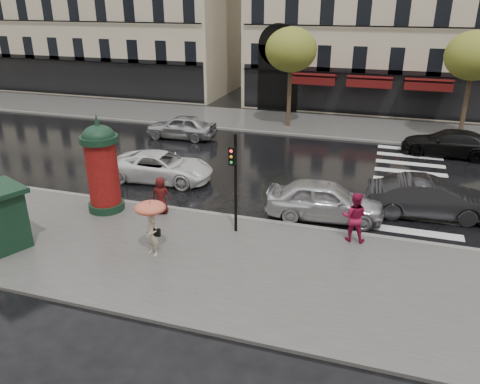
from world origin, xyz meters
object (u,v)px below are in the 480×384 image
(car_black, at_px, (448,143))
(car_darkgrey, at_px, (429,198))
(car_far_silver, at_px, (181,127))
(car_silver, at_px, (325,200))
(woman_umbrella, at_px, (151,220))
(newsstand, at_px, (0,216))
(woman_red, at_px, (354,217))
(man_burgundy, at_px, (161,195))
(car_white, at_px, (161,167))
(morris_column, at_px, (102,165))
(traffic_light, at_px, (235,175))

(car_black, bearing_deg, car_darkgrey, -5.50)
(car_far_silver, bearing_deg, car_silver, 46.86)
(woman_umbrella, distance_m, newsstand, 5.45)
(woman_red, xyz_separation_m, car_black, (4.23, 12.20, -0.32))
(man_burgundy, height_order, car_white, man_burgundy)
(newsstand, distance_m, car_white, 8.21)
(car_white, relative_size, car_black, 1.01)
(woman_red, height_order, morris_column, morris_column)
(car_silver, xyz_separation_m, car_far_silver, (-10.39, 8.99, -0.05))
(traffic_light, relative_size, car_white, 0.75)
(morris_column, xyz_separation_m, car_black, (14.33, 12.57, -1.34))
(car_darkgrey, xyz_separation_m, car_black, (1.50, 8.91, -0.07))
(man_burgundy, height_order, newsstand, newsstand)
(traffic_light, distance_m, car_silver, 4.23)
(woman_umbrella, xyz_separation_m, man_burgundy, (-1.25, 3.14, -0.55))
(man_burgundy, bearing_deg, traffic_light, 158.72)
(newsstand, xyz_separation_m, car_darkgrey, (14.54, 7.50, -0.48))
(woman_umbrella, height_order, morris_column, morris_column)
(car_darkgrey, bearing_deg, car_black, -15.77)
(morris_column, xyz_separation_m, newsstand, (-1.71, -3.84, -0.80))
(woman_umbrella, bearing_deg, morris_column, 142.65)
(woman_red, height_order, newsstand, newsstand)
(woman_red, bearing_deg, woman_umbrella, 25.94)
(car_white, bearing_deg, woman_red, -114.34)
(car_far_silver, bearing_deg, woman_umbrella, 18.24)
(man_burgundy, relative_size, newsstand, 0.67)
(car_silver, bearing_deg, man_burgundy, 100.19)
(woman_red, distance_m, car_black, 12.91)
(man_burgundy, distance_m, car_darkgrey, 10.95)
(morris_column, relative_size, car_silver, 0.86)
(traffic_light, relative_size, car_black, 0.76)
(woman_umbrella, relative_size, car_darkgrey, 0.41)
(newsstand, xyz_separation_m, car_far_silver, (0.13, 15.00, -0.52))
(woman_umbrella, distance_m, woman_red, 7.21)
(car_darkgrey, bearing_deg, woman_red, 134.17)
(traffic_light, height_order, car_white, traffic_light)
(man_burgundy, bearing_deg, car_darkgrey, -172.62)
(woman_red, relative_size, morris_column, 0.46)
(woman_red, xyz_separation_m, car_silver, (-1.30, 1.80, -0.25))
(morris_column, bearing_deg, traffic_light, -3.01)
(car_white, bearing_deg, car_far_silver, 13.34)
(traffic_light, xyz_separation_m, car_darkgrey, (7.04, 3.96, -1.63))
(woman_umbrella, relative_size, car_silver, 0.43)
(newsstand, height_order, car_black, newsstand)
(newsstand, bearing_deg, man_burgundy, 45.81)
(woman_umbrella, bearing_deg, traffic_light, 48.81)
(woman_umbrella, height_order, woman_red, woman_umbrella)
(car_silver, distance_m, car_white, 8.46)
(car_white, bearing_deg, woman_umbrella, -159.04)
(man_burgundy, height_order, car_far_silver, man_burgundy)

